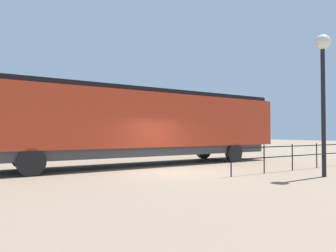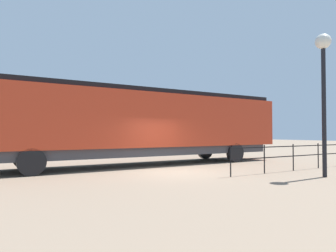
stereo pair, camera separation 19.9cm
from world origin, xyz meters
TOP-DOWN VIEW (x-y plane):
  - ground_plane at (0.00, 0.00)m, footprint 120.00×120.00m
  - locomotive at (-3.40, 0.47)m, footprint 3.14×17.01m
  - lamp_post at (4.16, 4.22)m, footprint 0.59×0.59m
  - platform_fence at (2.28, 6.79)m, footprint 0.05×11.40m

SIDE VIEW (x-z plane):
  - ground_plane at x=0.00m, z-range 0.00..0.00m
  - platform_fence at x=2.28m, z-range 0.18..1.38m
  - locomotive at x=-3.40m, z-range 0.26..4.23m
  - lamp_post at x=4.16m, z-range 1.43..7.01m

